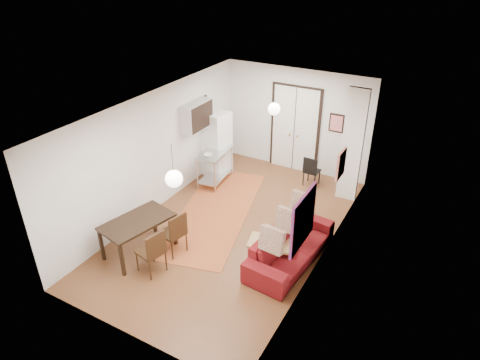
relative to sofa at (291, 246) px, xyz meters
The scene contains 27 objects.
floor 1.66m from the sofa, 165.20° to the left, with size 7.00×7.00×0.00m, color brown.
ceiling 3.03m from the sofa, 165.20° to the left, with size 4.20×7.00×0.02m, color silver.
wall_back 4.36m from the sofa, 111.90° to the left, with size 4.20×0.02×2.90m, color white.
wall_front 3.64m from the sofa, 117.05° to the right, with size 4.20×0.02×2.90m, color white.
wall_left 3.86m from the sofa, behind, with size 0.02×7.00×2.90m, color white.
wall_right 1.30m from the sofa, 38.36° to the left, with size 0.02×7.00×2.90m, color white.
double_doors 4.27m from the sofa, 112.13° to the left, with size 1.44×0.06×2.50m, color white.
stub_partition 3.18m from the sofa, 84.69° to the left, with size 0.50×0.10×2.90m, color white.
wall_cabinet 4.28m from the sofa, 151.27° to the left, with size 0.35×1.00×0.70m, color silver.
painting_popart 1.63m from the sofa, 59.03° to the right, with size 0.05×1.00×1.00m, color red.
painting_abstract 1.96m from the sofa, 67.63° to the left, with size 0.05×0.50×0.60m, color #F5E9CC.
poster_back 4.11m from the sofa, 96.23° to the left, with size 0.40×0.03×0.50m, color red.
print_left 4.66m from the sofa, 146.46° to the left, with size 0.03×0.44×0.54m, color brown.
pendant_back 3.46m from the sofa, 123.09° to the left, with size 0.30×0.30×0.80m.
pendant_front 2.94m from the sofa, 134.83° to the right, with size 0.30×0.30×0.80m.
kilim_rug 2.46m from the sofa, 160.98° to the left, with size 1.57×4.20×0.01m, color #AD572B.
sofa is the anchor object (origin of this frame).
coffee_table 0.38m from the sofa, 155.83° to the right, with size 1.04×0.72×0.42m.
potted_plant 0.41m from the sofa, 147.78° to the right, with size 0.32×0.37×0.41m, color #295B2C.
kitchen_counter 3.75m from the sofa, 146.00° to the left, with size 0.72×1.24×0.90m.
bowl 3.63m from the sofa, 149.98° to the left, with size 0.21×0.21×0.05m, color silver.
soap_bottle 3.99m from the sofa, 143.39° to the left, with size 0.09×0.08×0.19m, color teal.
fridge 4.23m from the sofa, 142.53° to the left, with size 0.64×0.64×1.81m, color white.
dining_table 3.16m from the sofa, 155.91° to the right, with size 1.12×1.58×0.79m.
dining_chair_near 2.43m from the sofa, 159.83° to the right, with size 0.56×0.71×0.98m.
dining_chair_far 2.75m from the sofa, 145.94° to the right, with size 0.56×0.71×0.98m.
black_side_chair 3.37m from the sofa, 102.84° to the left, with size 0.41×0.41×0.84m.
Camera 1 is at (4.03, -6.99, 5.71)m, focal length 32.00 mm.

